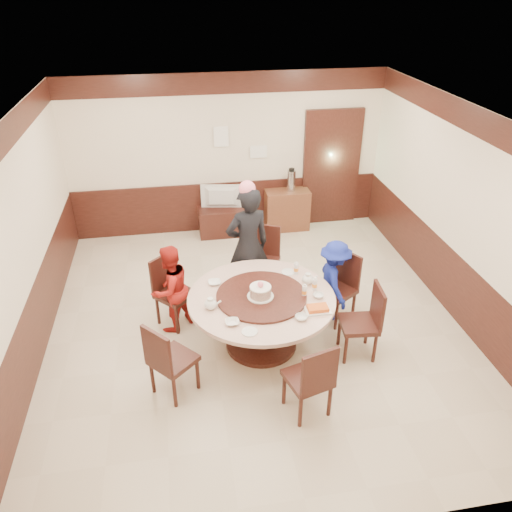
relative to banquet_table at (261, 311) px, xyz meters
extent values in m
plane|color=beige|center=(0.01, 0.46, -0.53)|extent=(6.00, 6.00, 0.00)
plane|color=white|center=(0.01, 0.46, 2.27)|extent=(6.00, 6.00, 0.00)
cube|color=silver|center=(0.01, 3.46, 0.87)|extent=(5.50, 0.04, 2.80)
cube|color=silver|center=(0.01, -2.54, 0.87)|extent=(5.50, 0.04, 2.80)
cube|color=silver|center=(-2.74, 0.46, 0.87)|extent=(0.04, 6.00, 2.80)
cube|color=silver|center=(2.76, 0.46, 0.87)|extent=(0.04, 6.00, 2.80)
cube|color=#361610|center=(0.01, 0.46, -0.08)|extent=(5.50, 6.00, 0.90)
cube|color=#361610|center=(0.01, 0.46, 2.09)|extent=(5.50, 6.00, 0.35)
cube|color=#361610|center=(1.91, 3.41, 0.52)|extent=(1.05, 0.08, 2.18)
cube|color=#8DDA9A|center=(1.91, 3.43, 0.52)|extent=(0.88, 0.02, 2.05)
cylinder|color=#361610|center=(0.00, 0.00, -0.50)|extent=(0.91, 0.91, 0.06)
cylinder|color=#361610|center=(0.00, 0.00, -0.18)|extent=(0.36, 0.36, 0.65)
cylinder|color=#CBA493|center=(0.00, 0.00, 0.19)|extent=(1.81, 1.81, 0.05)
cylinder|color=#361610|center=(0.00, 0.00, 0.23)|extent=(1.11, 1.11, 0.03)
cube|color=#361610|center=(1.10, 0.40, -0.08)|extent=(0.61, 0.61, 0.06)
cube|color=#361610|center=(1.28, 0.51, 0.19)|extent=(0.26, 0.38, 0.50)
cube|color=#361610|center=(1.10, 0.40, -0.32)|extent=(0.36, 0.36, 0.42)
cube|color=#361610|center=(0.25, 1.31, -0.08)|extent=(0.59, 0.59, 0.06)
cube|color=#361610|center=(0.35, 1.50, 0.19)|extent=(0.39, 0.22, 0.50)
cube|color=#361610|center=(0.25, 1.31, -0.32)|extent=(0.36, 0.36, 0.42)
cube|color=#361610|center=(-1.05, 0.67, -0.08)|extent=(0.62, 0.62, 0.06)
cube|color=#361610|center=(-1.19, 0.82, 0.19)|extent=(0.33, 0.32, 0.50)
cube|color=#361610|center=(-1.05, 0.67, -0.32)|extent=(0.36, 0.36, 0.42)
cube|color=#361610|center=(-1.11, -0.62, -0.08)|extent=(0.62, 0.62, 0.06)
cube|color=#361610|center=(-1.26, -0.76, 0.19)|extent=(0.31, 0.34, 0.50)
cube|color=#361610|center=(-1.11, -0.62, -0.32)|extent=(0.36, 0.36, 0.42)
cube|color=#361610|center=(0.29, -1.15, -0.08)|extent=(0.54, 0.54, 0.06)
cube|color=#361610|center=(0.35, -1.35, 0.19)|extent=(0.42, 0.15, 0.50)
cube|color=#361610|center=(0.29, -1.15, -0.32)|extent=(0.36, 0.36, 0.42)
cube|color=#361610|center=(1.15, -0.35, -0.08)|extent=(0.48, 0.48, 0.06)
cube|color=#361610|center=(1.36, -0.37, 0.19)|extent=(0.08, 0.42, 0.50)
cube|color=#361610|center=(1.15, -0.35, -0.32)|extent=(0.36, 0.36, 0.42)
imported|color=black|center=(0.00, 1.08, 0.34)|extent=(0.72, 0.56, 1.76)
imported|color=#AA1B16|center=(-1.10, 0.57, 0.08)|extent=(0.75, 0.74, 1.22)
imported|color=navy|center=(1.07, 0.45, 0.05)|extent=(0.44, 0.76, 1.17)
cylinder|color=white|center=(-0.02, -0.03, 0.25)|extent=(0.32, 0.32, 0.01)
cylinder|color=tan|center=(-0.02, -0.03, 0.32)|extent=(0.26, 0.26, 0.12)
cylinder|color=white|center=(-0.02, -0.03, 0.38)|extent=(0.26, 0.26, 0.01)
sphere|color=pink|center=(-0.02, -0.03, 0.42)|extent=(0.08, 0.08, 0.08)
ellipsoid|color=white|center=(-0.63, -0.14, 0.28)|extent=(0.17, 0.15, 0.13)
ellipsoid|color=white|center=(0.63, 0.20, 0.28)|extent=(0.17, 0.15, 0.13)
imported|color=white|center=(-0.54, 0.39, 0.24)|extent=(0.16, 0.16, 0.04)
imported|color=white|center=(0.37, -0.52, 0.24)|extent=(0.14, 0.14, 0.05)
imported|color=white|center=(-0.42, -0.47, 0.24)|extent=(0.16, 0.16, 0.04)
imported|color=white|center=(0.68, -0.12, 0.24)|extent=(0.13, 0.13, 0.04)
cylinder|color=white|center=(-0.25, -0.65, 0.22)|extent=(0.18, 0.18, 0.01)
cylinder|color=white|center=(0.45, 0.50, 0.22)|extent=(0.18, 0.18, 0.01)
cube|color=white|center=(0.60, -0.39, 0.23)|extent=(0.30, 0.20, 0.02)
cube|color=#E05C19|center=(0.60, -0.39, 0.26)|extent=(0.24, 0.15, 0.04)
cylinder|color=white|center=(0.51, -0.08, 0.30)|extent=(0.06, 0.06, 0.16)
cylinder|color=white|center=(0.68, 0.04, 0.30)|extent=(0.06, 0.06, 0.16)
cylinder|color=white|center=(0.54, 0.45, 0.30)|extent=(0.06, 0.06, 0.16)
cube|color=#361610|center=(-0.14, 3.21, -0.28)|extent=(0.85, 0.45, 0.50)
imported|color=gray|center=(-0.14, 3.21, 0.18)|extent=(0.75, 0.22, 0.43)
cube|color=brown|center=(1.06, 3.24, -0.16)|extent=(0.80, 0.40, 0.75)
cylinder|color=silver|center=(1.12, 3.24, 0.41)|extent=(0.15, 0.15, 0.38)
cube|color=white|center=(-0.09, 3.41, 1.22)|extent=(0.25, 0.00, 0.35)
cube|color=white|center=(0.56, 3.41, 0.92)|extent=(0.30, 0.00, 0.22)
camera|label=1|loc=(-0.91, -4.95, 3.69)|focal=35.00mm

